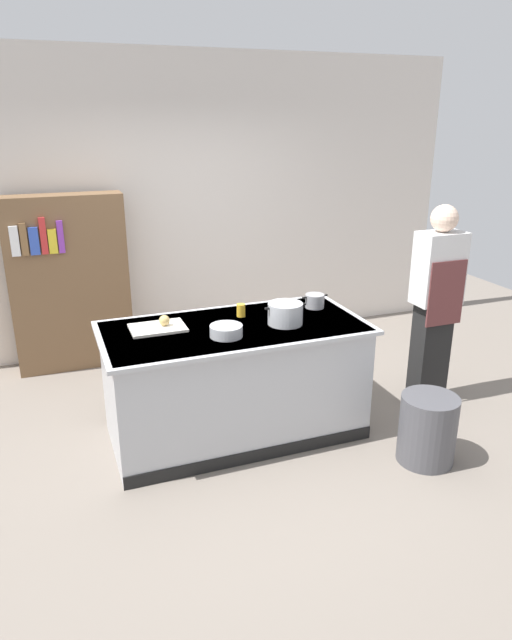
% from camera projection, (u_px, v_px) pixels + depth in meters
% --- Properties ---
extents(ground_plane, '(10.00, 10.00, 0.00)m').
position_uv_depth(ground_plane, '(236.00, 432.00, 4.58)').
color(ground_plane, slate).
extents(back_wall, '(6.40, 0.12, 3.00)m').
position_uv_depth(back_wall, '(168.00, 206.00, 5.93)').
color(back_wall, silver).
rests_on(back_wall, ground_plane).
extents(counter_island, '(1.98, 0.98, 0.90)m').
position_uv_depth(counter_island, '(235.00, 379.00, 4.43)').
color(counter_island, '#B7BABF').
rests_on(counter_island, ground_plane).
extents(cutting_board, '(0.40, 0.28, 0.02)m').
position_uv_depth(cutting_board, '(158.00, 328.00, 4.22)').
color(cutting_board, silver).
rests_on(cutting_board, counter_island).
extents(onion, '(0.08, 0.08, 0.08)m').
position_uv_depth(onion, '(164.00, 320.00, 4.22)').
color(onion, tan).
rests_on(onion, cutting_board).
extents(stock_pot, '(0.33, 0.26, 0.16)m').
position_uv_depth(stock_pot, '(285.00, 314.00, 4.30)').
color(stock_pot, '#B7BABF').
rests_on(stock_pot, counter_island).
extents(sauce_pan, '(0.22, 0.16, 0.11)m').
position_uv_depth(sauce_pan, '(315.00, 301.00, 4.68)').
color(sauce_pan, '#99999E').
rests_on(sauce_pan, counter_island).
extents(mixing_bowl, '(0.23, 0.23, 0.08)m').
position_uv_depth(mixing_bowl, '(226.00, 331.00, 4.07)').
color(mixing_bowl, '#B7BABF').
rests_on(mixing_bowl, counter_island).
extents(juice_cup, '(0.07, 0.07, 0.10)m').
position_uv_depth(juice_cup, '(241.00, 310.00, 4.47)').
color(juice_cup, yellow).
rests_on(juice_cup, counter_island).
extents(trash_bin, '(0.41, 0.41, 0.51)m').
position_uv_depth(trash_bin, '(427.00, 429.00, 4.13)').
color(trash_bin, '#4C4C51').
rests_on(trash_bin, ground_plane).
extents(person_chef, '(0.38, 0.25, 1.72)m').
position_uv_depth(person_chef, '(435.00, 302.00, 4.79)').
color(person_chef, black).
rests_on(person_chef, ground_plane).
extents(bookshelf, '(1.10, 0.31, 1.70)m').
position_uv_depth(bookshelf, '(70.00, 284.00, 5.52)').
color(bookshelf, brown).
rests_on(bookshelf, ground_plane).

